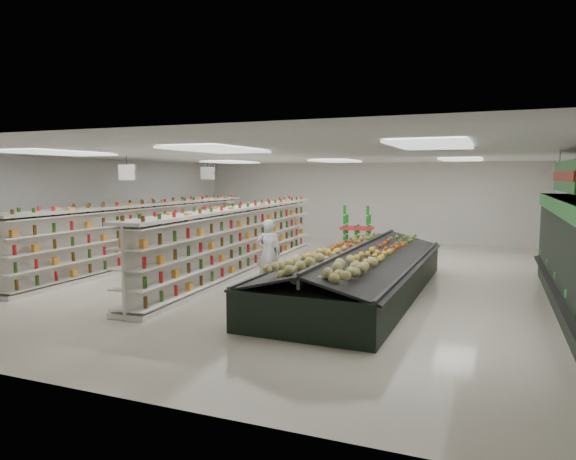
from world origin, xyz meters
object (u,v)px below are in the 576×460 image
at_px(shopper_main, 269,253).
at_px(produce_island, 359,272).
at_px(gondola_left, 149,235).
at_px(soda_endcap, 357,230).
at_px(gondola_center, 241,242).
at_px(shopper_background, 233,224).

bearing_deg(shopper_main, produce_island, 161.51).
xyz_separation_m(gondola_left, soda_endcap, (5.26, 5.16, -0.13)).
bearing_deg(gondola_center, produce_island, -24.47).
distance_m(produce_island, soda_endcap, 7.17).
height_order(produce_island, shopper_background, shopper_background).
xyz_separation_m(produce_island, shopper_background, (-6.40, 6.03, 0.34)).
relative_size(produce_island, shopper_background, 4.42).
relative_size(gondola_center, soda_endcap, 7.14).
bearing_deg(shopper_background, produce_island, -101.40).
distance_m(gondola_center, shopper_main, 2.20).
bearing_deg(gondola_left, gondola_center, -4.93).
height_order(produce_island, soda_endcap, soda_endcap).
xyz_separation_m(gondola_center, shopper_main, (1.55, -1.57, -0.01)).
relative_size(shopper_main, shopper_background, 0.96).
height_order(soda_endcap, shopper_background, shopper_background).
xyz_separation_m(gondola_left, shopper_background, (0.66, 4.25, 0.01)).
bearing_deg(soda_endcap, shopper_background, -168.90).
bearing_deg(shopper_main, soda_endcap, -114.11).
distance_m(shopper_main, shopper_background, 7.44).
bearing_deg(produce_island, gondola_center, 158.48).
height_order(gondola_center, shopper_background, gondola_center).
relative_size(gondola_left, produce_island, 1.41).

